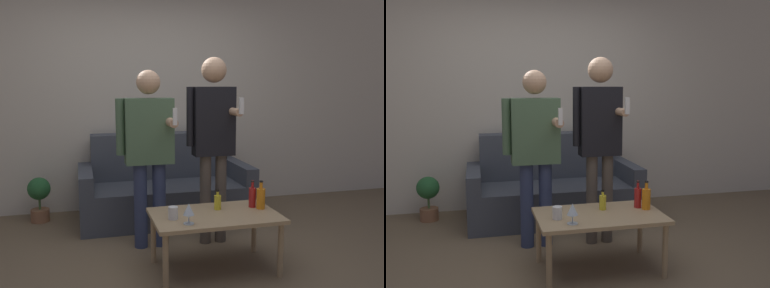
{
  "view_description": "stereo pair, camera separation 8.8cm",
  "coord_description": "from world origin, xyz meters",
  "views": [
    {
      "loc": [
        -0.76,
        -3.02,
        1.48
      ],
      "look_at": [
        0.18,
        0.54,
        0.95
      ],
      "focal_mm": 40.0,
      "sensor_mm": 36.0,
      "label": 1
    },
    {
      "loc": [
        -0.68,
        -3.04,
        1.48
      ],
      "look_at": [
        0.18,
        0.54,
        0.95
      ],
      "focal_mm": 40.0,
      "sensor_mm": 36.0,
      "label": 2
    }
  ],
  "objects": [
    {
      "name": "cup_on_table",
      "position": [
        -0.1,
        0.02,
        0.51
      ],
      "size": [
        0.07,
        0.07,
        0.1
      ],
      "color": "white",
      "rests_on": "coffee_table"
    },
    {
      "name": "couch",
      "position": [
        0.12,
        1.52,
        0.31
      ],
      "size": [
        1.82,
        0.88,
        0.91
      ],
      "color": "#474C56",
      "rests_on": "ground_plane"
    },
    {
      "name": "ground_plane",
      "position": [
        0.0,
        0.0,
        0.0
      ],
      "size": [
        16.0,
        16.0,
        0.0
      ],
      "primitive_type": "plane",
      "color": "#756047"
    },
    {
      "name": "potted_plant",
      "position": [
        -1.2,
        1.68,
        0.28
      ],
      "size": [
        0.24,
        0.24,
        0.48
      ],
      "color": "#936042",
      "rests_on": "ground_plane"
    },
    {
      "name": "bottle_green",
      "position": [
        0.65,
        0.11,
        0.55
      ],
      "size": [
        0.07,
        0.07,
        0.23
      ],
      "color": "orange",
      "rests_on": "coffee_table"
    },
    {
      "name": "bottle_orange",
      "position": [
        0.3,
        0.18,
        0.52
      ],
      "size": [
        0.06,
        0.06,
        0.16
      ],
      "color": "yellow",
      "rests_on": "coffee_table"
    },
    {
      "name": "person_standing_right",
      "position": [
        0.41,
        0.64,
        1.03
      ],
      "size": [
        0.44,
        0.42,
        1.7
      ],
      "color": "brown",
      "rests_on": "ground_plane"
    },
    {
      "name": "wine_glass_near",
      "position": [
        -0.01,
        -0.11,
        0.56
      ],
      "size": [
        0.08,
        0.08,
        0.15
      ],
      "color": "silver",
      "rests_on": "coffee_table"
    },
    {
      "name": "wall_back",
      "position": [
        0.0,
        2.01,
        1.35
      ],
      "size": [
        8.0,
        0.06,
        2.7
      ],
      "color": "beige",
      "rests_on": "ground_plane"
    },
    {
      "name": "person_standing_left",
      "position": [
        -0.17,
        0.69,
        0.93
      ],
      "size": [
        0.5,
        0.42,
        1.59
      ],
      "color": "navy",
      "rests_on": "ground_plane"
    },
    {
      "name": "bottle_dark",
      "position": [
        0.6,
        0.17,
        0.55
      ],
      "size": [
        0.06,
        0.06,
        0.22
      ],
      "color": "#B21E1E",
      "rests_on": "coffee_table"
    },
    {
      "name": "coffee_table",
      "position": [
        0.24,
        0.07,
        0.41
      ],
      "size": [
        0.99,
        0.61,
        0.46
      ],
      "color": "tan",
      "rests_on": "ground_plane"
    }
  ]
}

